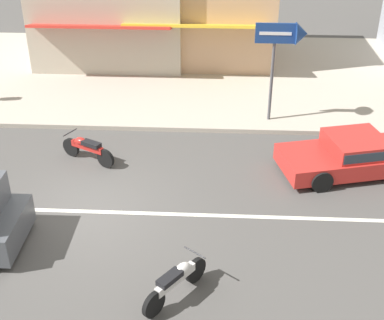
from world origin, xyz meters
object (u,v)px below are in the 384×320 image
Objects in this scene: motorcycle_2 at (176,281)px; sedan_red_2 at (354,154)px; motorcycle_1 at (87,148)px; arrow_signboard at (293,39)px.

sedan_red_2 is at bearing 48.74° from motorcycle_2.
sedan_red_2 reaches higher than motorcycle_2.
sedan_red_2 is 7.61m from motorcycle_1.
arrow_signboard is at bearing 118.62° from sedan_red_2.
motorcycle_2 is (-4.59, -5.23, -0.11)m from sedan_red_2.
arrow_signboard is (-1.60, 2.93, 2.36)m from sedan_red_2.
motorcycle_2 is 9.04m from arrow_signboard.
sedan_red_2 is at bearing -61.38° from arrow_signboard.
sedan_red_2 is 1.36× the size of arrow_signboard.
motorcycle_1 is 7.08m from arrow_signboard.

